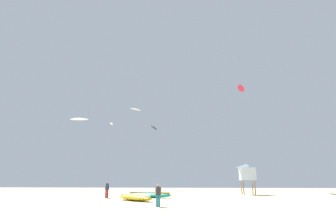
{
  "coord_description": "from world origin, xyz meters",
  "views": [
    {
      "loc": [
        2.66,
        -15.99,
        1.85
      ],
      "look_at": [
        0.0,
        17.77,
        10.21
      ],
      "focal_mm": 29.78,
      "sensor_mm": 36.0,
      "label": 1
    }
  ],
  "objects_px": {
    "kite_aloft_2": "(79,119)",
    "kite_aloft_3": "(154,128)",
    "kite_aloft_1": "(136,109)",
    "person_midground": "(107,188)",
    "lifeguard_tower": "(247,172)",
    "person_foreground": "(158,193)",
    "kite_aloft_0": "(241,88)",
    "kite_grounded_near": "(135,198)",
    "kite_aloft_4": "(112,124)",
    "kite_grounded_mid": "(149,195)"
  },
  "relations": [
    {
      "from": "person_foreground",
      "to": "person_midground",
      "type": "xyz_separation_m",
      "value": [
        -6.86,
        10.14,
        0.09
      ]
    },
    {
      "from": "person_foreground",
      "to": "kite_aloft_1",
      "type": "xyz_separation_m",
      "value": [
        -6.47,
        22.98,
        12.46
      ]
    },
    {
      "from": "person_foreground",
      "to": "kite_aloft_4",
      "type": "relative_size",
      "value": 0.76
    },
    {
      "from": "person_midground",
      "to": "kite_grounded_near",
      "type": "relative_size",
      "value": 0.37
    },
    {
      "from": "lifeguard_tower",
      "to": "kite_aloft_0",
      "type": "relative_size",
      "value": 0.91
    },
    {
      "from": "lifeguard_tower",
      "to": "kite_aloft_4",
      "type": "xyz_separation_m",
      "value": [
        -23.34,
        13.06,
        9.82
      ]
    },
    {
      "from": "kite_aloft_0",
      "to": "person_foreground",
      "type": "bearing_deg",
      "value": -110.85
    },
    {
      "from": "kite_grounded_near",
      "to": "kite_aloft_1",
      "type": "relative_size",
      "value": 2.22
    },
    {
      "from": "person_foreground",
      "to": "person_midground",
      "type": "relative_size",
      "value": 0.91
    },
    {
      "from": "lifeguard_tower",
      "to": "kite_aloft_0",
      "type": "xyz_separation_m",
      "value": [
        2.93,
        15.63,
        17.38
      ]
    },
    {
      "from": "kite_grounded_mid",
      "to": "kite_aloft_1",
      "type": "distance_m",
      "value": 18.28
    },
    {
      "from": "kite_grounded_near",
      "to": "kite_aloft_4",
      "type": "distance_m",
      "value": 30.69
    },
    {
      "from": "kite_aloft_0",
      "to": "kite_aloft_1",
      "type": "bearing_deg",
      "value": -149.36
    },
    {
      "from": "lifeguard_tower",
      "to": "kite_aloft_0",
      "type": "height_order",
      "value": "kite_aloft_0"
    },
    {
      "from": "kite_grounded_near",
      "to": "person_foreground",
      "type": "bearing_deg",
      "value": -64.21
    },
    {
      "from": "kite_grounded_mid",
      "to": "kite_aloft_4",
      "type": "relative_size",
      "value": 2.54
    },
    {
      "from": "kite_aloft_2",
      "to": "lifeguard_tower",
      "type": "bearing_deg",
      "value": -15.45
    },
    {
      "from": "kite_aloft_3",
      "to": "kite_aloft_0",
      "type": "bearing_deg",
      "value": -6.27
    },
    {
      "from": "kite_aloft_4",
      "to": "kite_aloft_3",
      "type": "bearing_deg",
      "value": 29.99
    },
    {
      "from": "kite_grounded_near",
      "to": "kite_aloft_3",
      "type": "xyz_separation_m",
      "value": [
        -2.26,
        30.65,
        12.52
      ]
    },
    {
      "from": "kite_grounded_near",
      "to": "kite_aloft_2",
      "type": "xyz_separation_m",
      "value": [
        -14.64,
        20.69,
        12.39
      ]
    },
    {
      "from": "kite_aloft_0",
      "to": "kite_aloft_4",
      "type": "xyz_separation_m",
      "value": [
        -26.28,
        -2.57,
        -7.56
      ]
    },
    {
      "from": "kite_grounded_near",
      "to": "kite_aloft_1",
      "type": "bearing_deg",
      "value": 101.88
    },
    {
      "from": "kite_aloft_4",
      "to": "lifeguard_tower",
      "type": "bearing_deg",
      "value": -29.23
    },
    {
      "from": "lifeguard_tower",
      "to": "kite_aloft_2",
      "type": "bearing_deg",
      "value": 164.55
    },
    {
      "from": "lifeguard_tower",
      "to": "person_foreground",
      "type": "bearing_deg",
      "value": -118.36
    },
    {
      "from": "person_midground",
      "to": "lifeguard_tower",
      "type": "height_order",
      "value": "lifeguard_tower"
    },
    {
      "from": "kite_aloft_1",
      "to": "person_midground",
      "type": "bearing_deg",
      "value": -91.75
    },
    {
      "from": "kite_grounded_near",
      "to": "kite_aloft_1",
      "type": "xyz_separation_m",
      "value": [
        -3.57,
        16.99,
        13.1
      ]
    },
    {
      "from": "kite_aloft_1",
      "to": "kite_aloft_2",
      "type": "height_order",
      "value": "kite_aloft_1"
    },
    {
      "from": "person_foreground",
      "to": "kite_aloft_4",
      "type": "distance_m",
      "value": 36.63
    },
    {
      "from": "kite_aloft_0",
      "to": "kite_aloft_3",
      "type": "xyz_separation_m",
      "value": [
        -18.34,
        2.02,
        -7.62
      ]
    },
    {
      "from": "kite_grounded_near",
      "to": "kite_aloft_0",
      "type": "bearing_deg",
      "value": 60.68
    },
    {
      "from": "kite_grounded_near",
      "to": "kite_aloft_1",
      "type": "height_order",
      "value": "kite_aloft_1"
    },
    {
      "from": "person_foreground",
      "to": "kite_aloft_0",
      "type": "relative_size",
      "value": 0.36
    },
    {
      "from": "person_midground",
      "to": "kite_grounded_mid",
      "type": "distance_m",
      "value": 4.77
    },
    {
      "from": "kite_aloft_2",
      "to": "kite_aloft_3",
      "type": "bearing_deg",
      "value": 38.81
    },
    {
      "from": "kite_grounded_near",
      "to": "lifeguard_tower",
      "type": "bearing_deg",
      "value": 44.7
    },
    {
      "from": "lifeguard_tower",
      "to": "kite_aloft_3",
      "type": "height_order",
      "value": "kite_aloft_3"
    },
    {
      "from": "person_foreground",
      "to": "kite_aloft_4",
      "type": "xyz_separation_m",
      "value": [
        -13.09,
        32.06,
        11.93
      ]
    },
    {
      "from": "kite_aloft_2",
      "to": "kite_aloft_3",
      "type": "relative_size",
      "value": 0.96
    },
    {
      "from": "kite_grounded_mid",
      "to": "kite_aloft_2",
      "type": "relative_size",
      "value": 1.56
    },
    {
      "from": "person_midground",
      "to": "lifeguard_tower",
      "type": "distance_m",
      "value": 19.38
    },
    {
      "from": "kite_grounded_mid",
      "to": "person_midground",
      "type": "bearing_deg",
      "value": -169.87
    },
    {
      "from": "person_foreground",
      "to": "kite_aloft_2",
      "type": "bearing_deg",
      "value": -1.14
    },
    {
      "from": "kite_aloft_2",
      "to": "kite_aloft_4",
      "type": "relative_size",
      "value": 1.63
    },
    {
      "from": "person_foreground",
      "to": "kite_aloft_0",
      "type": "height_order",
      "value": "kite_aloft_0"
    },
    {
      "from": "lifeguard_tower",
      "to": "kite_aloft_1",
      "type": "bearing_deg",
      "value": 166.61
    },
    {
      "from": "person_midground",
      "to": "kite_aloft_1",
      "type": "bearing_deg",
      "value": -49.49
    },
    {
      "from": "kite_aloft_2",
      "to": "kite_aloft_1",
      "type": "bearing_deg",
      "value": -18.48
    }
  ]
}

